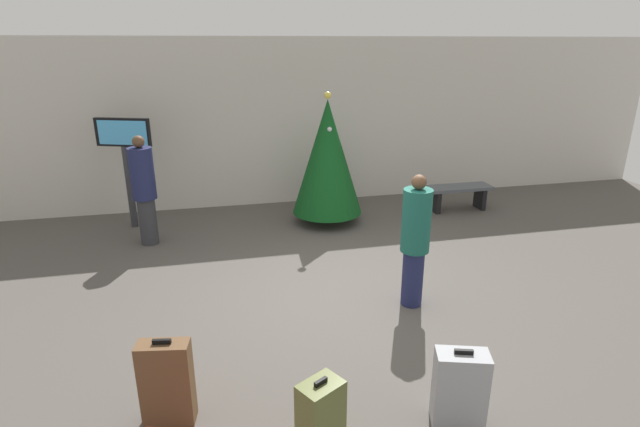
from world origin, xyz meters
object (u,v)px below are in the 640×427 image
(traveller_1, at_px, (415,239))
(suitcase_1, at_px, (460,389))
(suitcase_0, at_px, (321,413))
(flight_info_kiosk, at_px, (125,151))
(holiday_tree, at_px, (327,157))
(waiting_bench, at_px, (459,193))
(traveller_0, at_px, (144,189))
(suitcase_2, at_px, (167,383))

(traveller_1, relative_size, suitcase_1, 2.29)
(suitcase_0, distance_m, suitcase_1, 1.19)
(flight_info_kiosk, bearing_deg, holiday_tree, -9.09)
(flight_info_kiosk, distance_m, waiting_bench, 6.13)
(flight_info_kiosk, relative_size, waiting_bench, 1.52)
(traveller_0, height_order, suitcase_0, traveller_0)
(waiting_bench, height_order, suitcase_0, suitcase_0)
(traveller_1, bearing_deg, waiting_bench, 54.39)
(holiday_tree, xyz_separation_m, flight_info_kiosk, (-3.39, 0.54, 0.15))
(waiting_bench, relative_size, suitcase_1, 1.73)
(holiday_tree, bearing_deg, flight_info_kiosk, 170.91)
(waiting_bench, bearing_deg, traveller_1, -125.61)
(traveller_1, bearing_deg, suitcase_0, -129.54)
(suitcase_0, xyz_separation_m, suitcase_1, (1.19, -0.06, 0.07))
(suitcase_1, bearing_deg, traveller_1, 78.30)
(flight_info_kiosk, distance_m, suitcase_0, 6.08)
(suitcase_0, bearing_deg, traveller_1, 50.46)
(traveller_0, distance_m, suitcase_0, 5.08)
(holiday_tree, height_order, traveller_1, holiday_tree)
(holiday_tree, relative_size, flight_info_kiosk, 1.21)
(traveller_1, relative_size, suitcase_0, 2.79)
(flight_info_kiosk, height_order, traveller_0, flight_info_kiosk)
(suitcase_0, bearing_deg, suitcase_1, -2.70)
(flight_info_kiosk, distance_m, traveller_0, 1.04)
(suitcase_2, bearing_deg, traveller_0, 97.59)
(waiting_bench, distance_m, suitcase_0, 6.48)
(suitcase_2, bearing_deg, flight_info_kiosk, 100.11)
(holiday_tree, height_order, suitcase_0, holiday_tree)
(suitcase_1, relative_size, suitcase_2, 0.90)
(holiday_tree, xyz_separation_m, suitcase_1, (-0.08, -5.11, -0.86))
(traveller_0, xyz_separation_m, suitcase_0, (1.78, -4.71, -0.65))
(traveller_1, xyz_separation_m, suitcase_2, (-2.82, -1.43, -0.49))
(flight_info_kiosk, bearing_deg, waiting_bench, -4.11)
(suitcase_0, bearing_deg, flight_info_kiosk, 110.77)
(traveller_0, xyz_separation_m, traveller_1, (3.38, -2.77, -0.05))
(waiting_bench, relative_size, traveller_0, 0.71)
(waiting_bench, distance_m, suitcase_1, 5.89)
(flight_info_kiosk, xyz_separation_m, traveller_1, (3.72, -3.66, -0.47))
(flight_info_kiosk, bearing_deg, suitcase_1, -59.65)
(suitcase_1, bearing_deg, traveller_0, 121.85)
(suitcase_1, height_order, suitcase_2, suitcase_2)
(holiday_tree, bearing_deg, suitcase_1, -90.91)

